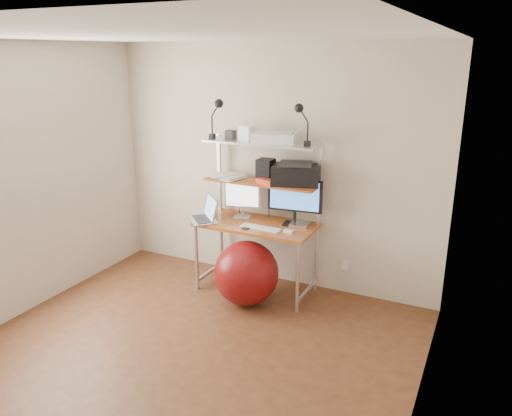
{
  "coord_description": "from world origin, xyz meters",
  "views": [
    {
      "loc": [
        2.09,
        -2.85,
        2.38
      ],
      "look_at": [
        0.14,
        1.15,
        1.0
      ],
      "focal_mm": 35.0,
      "sensor_mm": 36.0,
      "label": 1
    }
  ],
  "objects_px": {
    "monitor_black": "(295,198)",
    "exercise_ball": "(246,273)",
    "monitor_silver": "(243,197)",
    "laptop": "(206,215)",
    "printer": "(296,174)"
  },
  "relations": [
    {
      "from": "monitor_black",
      "to": "printer",
      "type": "bearing_deg",
      "value": 96.71
    },
    {
      "from": "printer",
      "to": "monitor_black",
      "type": "bearing_deg",
      "value": -94.18
    },
    {
      "from": "laptop",
      "to": "exercise_ball",
      "type": "bearing_deg",
      "value": 27.82
    },
    {
      "from": "monitor_silver",
      "to": "exercise_ball",
      "type": "height_order",
      "value": "monitor_silver"
    },
    {
      "from": "monitor_silver",
      "to": "exercise_ball",
      "type": "distance_m",
      "value": 0.8
    },
    {
      "from": "laptop",
      "to": "printer",
      "type": "relative_size",
      "value": 0.85
    },
    {
      "from": "monitor_black",
      "to": "printer",
      "type": "height_order",
      "value": "printer"
    },
    {
      "from": "monitor_black",
      "to": "monitor_silver",
      "type": "bearing_deg",
      "value": 176.84
    },
    {
      "from": "monitor_silver",
      "to": "laptop",
      "type": "relative_size",
      "value": 0.93
    },
    {
      "from": "monitor_black",
      "to": "laptop",
      "type": "relative_size",
      "value": 1.22
    },
    {
      "from": "monitor_black",
      "to": "printer",
      "type": "xyz_separation_m",
      "value": [
        -0.01,
        0.02,
        0.24
      ]
    },
    {
      "from": "monitor_silver",
      "to": "monitor_black",
      "type": "relative_size",
      "value": 0.76
    },
    {
      "from": "monitor_black",
      "to": "exercise_ball",
      "type": "bearing_deg",
      "value": -132.29
    },
    {
      "from": "laptop",
      "to": "monitor_black",
      "type": "bearing_deg",
      "value": 62.46
    },
    {
      "from": "monitor_silver",
      "to": "printer",
      "type": "bearing_deg",
      "value": -10.16
    }
  ]
}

